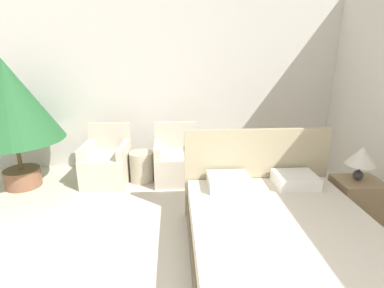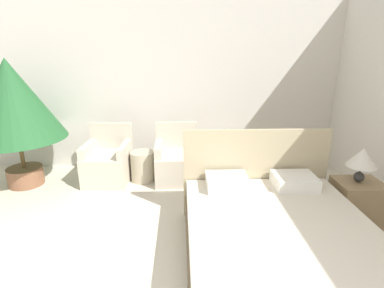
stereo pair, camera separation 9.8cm
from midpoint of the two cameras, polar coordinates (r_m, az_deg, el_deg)
The scene contains 8 objects.
wall_back at distance 5.22m, azimuth -4.61°, elevation 11.30°, with size 10.00×0.06×2.90m.
bed at distance 3.15m, azimuth 16.81°, elevation -17.06°, with size 1.78×2.09×1.12m.
armchair_near_window_left at distance 4.92m, azimuth -15.15°, elevation -3.72°, with size 0.72×0.73×0.89m.
armchair_near_window_right at distance 4.79m, azimuth -2.29°, elevation -3.66°, with size 0.69×0.70×0.89m.
potted_palm at distance 5.03m, azimuth -30.59°, elevation 6.85°, with size 1.40×1.40×1.91m.
nightstand at distance 4.23m, azimuth 29.44°, elevation -9.55°, with size 0.53×0.45×0.52m.
table_lamp at distance 4.03m, azimuth 30.31°, elevation -2.41°, with size 0.34×0.34×0.42m.
side_table at distance 4.84m, azimuth -8.77°, elevation -4.21°, with size 0.38×0.38×0.48m.
Camera 2 is at (0.27, -1.23, 2.04)m, focal length 28.00 mm.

